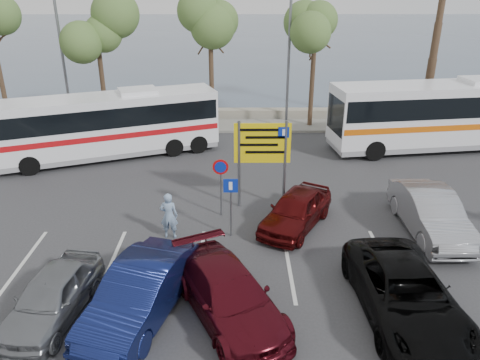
{
  "coord_description": "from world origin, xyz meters",
  "views": [
    {
      "loc": [
        0.04,
        -13.86,
        8.64
      ],
      "look_at": [
        0.14,
        3.0,
        1.24
      ],
      "focal_mm": 35.0,
      "sensor_mm": 36.0,
      "label": 1
    }
  ],
  "objects_px": {
    "car_silver_b": "(431,213)",
    "pedestrian_near": "(169,216)",
    "car_maroon": "(229,295)",
    "car_blue": "(140,293)",
    "car_red": "(296,210)",
    "street_lamp_left": "(61,52)",
    "suv_black": "(405,293)",
    "car_silver_a": "(52,296)",
    "direction_sign": "(262,150)",
    "coach_bus_left": "(108,127)",
    "street_lamp_right": "(289,52)",
    "coach_bus_right": "(445,117)"
  },
  "relations": [
    {
      "from": "car_silver_b",
      "to": "pedestrian_near",
      "type": "bearing_deg",
      "value": -179.31
    },
    {
      "from": "car_maroon",
      "to": "car_silver_b",
      "type": "relative_size",
      "value": 1.01
    },
    {
      "from": "car_blue",
      "to": "car_red",
      "type": "relative_size",
      "value": 1.16
    },
    {
      "from": "street_lamp_left",
      "to": "suv_black",
      "type": "relative_size",
      "value": 1.55
    },
    {
      "from": "car_silver_a",
      "to": "pedestrian_near",
      "type": "height_order",
      "value": "pedestrian_near"
    },
    {
      "from": "direction_sign",
      "to": "coach_bus_left",
      "type": "bearing_deg",
      "value": 142.99
    },
    {
      "from": "car_blue",
      "to": "suv_black",
      "type": "distance_m",
      "value": 7.2
    },
    {
      "from": "coach_bus_left",
      "to": "car_silver_b",
      "type": "distance_m",
      "value": 15.62
    },
    {
      "from": "car_silver_a",
      "to": "pedestrian_near",
      "type": "relative_size",
      "value": 2.27
    },
    {
      "from": "street_lamp_right",
      "to": "street_lamp_left",
      "type": "bearing_deg",
      "value": 180.0
    },
    {
      "from": "direction_sign",
      "to": "car_silver_a",
      "type": "xyz_separation_m",
      "value": [
        -6.0,
        -6.7,
        -1.76
      ]
    },
    {
      "from": "coach_bus_left",
      "to": "car_red",
      "type": "relative_size",
      "value": 2.74
    },
    {
      "from": "coach_bus_left",
      "to": "street_lamp_left",
      "type": "bearing_deg",
      "value": 126.88
    },
    {
      "from": "street_lamp_left",
      "to": "car_red",
      "type": "bearing_deg",
      "value": -44.57
    },
    {
      "from": "coach_bus_left",
      "to": "suv_black",
      "type": "bearing_deg",
      "value": -48.06
    },
    {
      "from": "street_lamp_right",
      "to": "car_silver_b",
      "type": "bearing_deg",
      "value": -72.22
    },
    {
      "from": "street_lamp_left",
      "to": "coach_bus_right",
      "type": "relative_size",
      "value": 0.65
    },
    {
      "from": "car_silver_a",
      "to": "street_lamp_left",
      "type": "bearing_deg",
      "value": 115.55
    },
    {
      "from": "car_maroon",
      "to": "car_silver_b",
      "type": "distance_m",
      "value": 8.51
    },
    {
      "from": "street_lamp_left",
      "to": "car_silver_a",
      "type": "distance_m",
      "value": 18.17
    },
    {
      "from": "coach_bus_left",
      "to": "street_lamp_right",
      "type": "bearing_deg",
      "value": 26.16
    },
    {
      "from": "pedestrian_near",
      "to": "suv_black",
      "type": "bearing_deg",
      "value": 150.49
    },
    {
      "from": "coach_bus_left",
      "to": "car_blue",
      "type": "distance_m",
      "value": 12.98
    },
    {
      "from": "direction_sign",
      "to": "car_silver_b",
      "type": "height_order",
      "value": "direction_sign"
    },
    {
      "from": "car_blue",
      "to": "car_silver_b",
      "type": "distance_m",
      "value": 10.62
    },
    {
      "from": "direction_sign",
      "to": "car_red",
      "type": "bearing_deg",
      "value": -54.83
    },
    {
      "from": "coach_bus_left",
      "to": "pedestrian_near",
      "type": "xyz_separation_m",
      "value": [
        4.11,
        -8.11,
        -0.72
      ]
    },
    {
      "from": "car_red",
      "to": "street_lamp_right",
      "type": "bearing_deg",
      "value": 116.11
    },
    {
      "from": "car_silver_a",
      "to": "car_silver_b",
      "type": "height_order",
      "value": "car_silver_b"
    },
    {
      "from": "coach_bus_right",
      "to": "car_maroon",
      "type": "bearing_deg",
      "value": -129.61
    },
    {
      "from": "direction_sign",
      "to": "car_silver_a",
      "type": "height_order",
      "value": "direction_sign"
    },
    {
      "from": "coach_bus_right",
      "to": "car_red",
      "type": "relative_size",
      "value": 3.05
    },
    {
      "from": "street_lamp_left",
      "to": "pedestrian_near",
      "type": "height_order",
      "value": "street_lamp_left"
    },
    {
      "from": "direction_sign",
      "to": "car_blue",
      "type": "bearing_deg",
      "value": -118.29
    },
    {
      "from": "car_red",
      "to": "direction_sign",
      "type": "bearing_deg",
      "value": 155.09
    },
    {
      "from": "street_lamp_right",
      "to": "car_maroon",
      "type": "height_order",
      "value": "street_lamp_right"
    },
    {
      "from": "street_lamp_right",
      "to": "coach_bus_left",
      "type": "xyz_separation_m",
      "value": [
        -9.5,
        -4.67,
        -3.01
      ]
    },
    {
      "from": "coach_bus_right",
      "to": "car_silver_b",
      "type": "bearing_deg",
      "value": -114.0
    },
    {
      "from": "street_lamp_left",
      "to": "direction_sign",
      "type": "relative_size",
      "value": 2.23
    },
    {
      "from": "car_maroon",
      "to": "car_red",
      "type": "xyz_separation_m",
      "value": [
        2.4,
        5.0,
        -0.01
      ]
    },
    {
      "from": "coach_bus_left",
      "to": "pedestrian_near",
      "type": "height_order",
      "value": "coach_bus_left"
    },
    {
      "from": "direction_sign",
      "to": "coach_bus_right",
      "type": "xyz_separation_m",
      "value": [
        10.01,
        6.85,
        -0.68
      ]
    },
    {
      "from": "car_silver_a",
      "to": "direction_sign",
      "type": "bearing_deg",
      "value": 57.3
    },
    {
      "from": "car_maroon",
      "to": "pedestrian_near",
      "type": "relative_size",
      "value": 2.77
    },
    {
      "from": "direction_sign",
      "to": "car_silver_b",
      "type": "distance_m",
      "value": 6.58
    },
    {
      "from": "coach_bus_right",
      "to": "car_blue",
      "type": "relative_size",
      "value": 2.63
    },
    {
      "from": "direction_sign",
      "to": "car_blue",
      "type": "xyz_separation_m",
      "value": [
        -3.6,
        -6.7,
        -1.66
      ]
    },
    {
      "from": "direction_sign",
      "to": "pedestrian_near",
      "type": "bearing_deg",
      "value": -144.17
    },
    {
      "from": "car_silver_a",
      "to": "car_maroon",
      "type": "xyz_separation_m",
      "value": [
        4.8,
        0.0,
        0.03
      ]
    },
    {
      "from": "street_lamp_left",
      "to": "coach_bus_left",
      "type": "xyz_separation_m",
      "value": [
        3.5,
        -4.67,
        -3.01
      ]
    }
  ]
}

